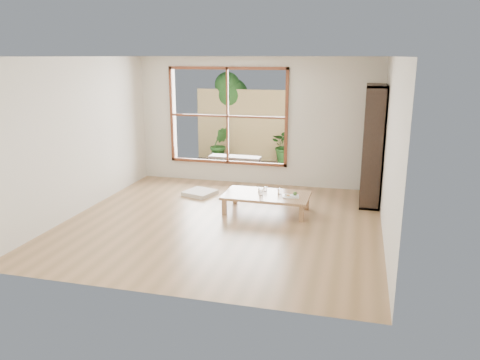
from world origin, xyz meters
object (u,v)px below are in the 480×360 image
object	(u,v)px
low_table	(266,196)
garden_bench	(235,159)
bookshelf	(373,145)
food_tray	(291,196)

from	to	relation	value
low_table	garden_bench	world-z (taller)	garden_bench
bookshelf	garden_bench	distance (m)	3.42
low_table	food_tray	bearing A→B (deg)	-5.21
food_tray	garden_bench	xyz separation A→B (m)	(-1.67, 2.58, -0.00)
food_tray	low_table	bearing A→B (deg)	163.52
bookshelf	garden_bench	world-z (taller)	bookshelf
bookshelf	food_tray	xyz separation A→B (m)	(-1.29, -1.04, -0.73)
food_tray	garden_bench	world-z (taller)	food_tray
garden_bench	bookshelf	bearing A→B (deg)	-25.86
low_table	bookshelf	xyz separation A→B (m)	(1.72, 0.99, 0.79)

